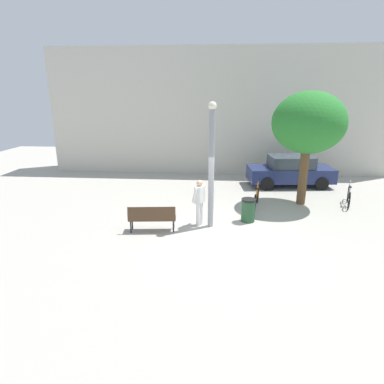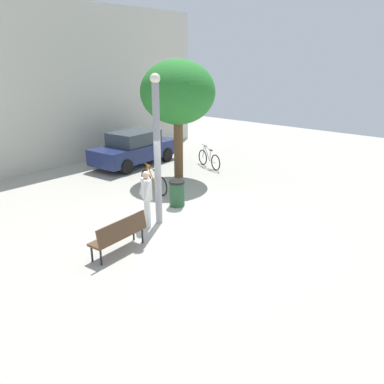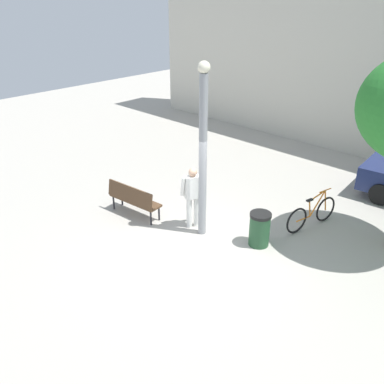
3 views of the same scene
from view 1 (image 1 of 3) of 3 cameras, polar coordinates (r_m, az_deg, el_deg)
ground_plane at (r=11.00m, az=4.83°, el=-7.36°), size 36.00×36.00×0.00m
building_facade at (r=19.69m, az=4.98°, el=13.96°), size 19.69×2.00×7.07m
lamppost at (r=10.91m, az=3.46°, el=5.07°), size 0.28×0.28×4.30m
person_by_lamppost at (r=11.34m, az=1.34°, el=-1.32°), size 0.48×0.63×1.67m
park_bench at (r=11.00m, az=-7.09°, el=-4.35°), size 1.64×0.63×0.92m
plaza_tree at (r=14.01m, az=19.93°, el=11.35°), size 2.92×2.92×4.67m
bicycle_silver at (r=15.18m, az=26.02°, el=-0.65°), size 0.65×1.72×0.97m
bicycle_orange at (r=13.64m, az=11.33°, el=-1.06°), size 0.43×1.78×0.97m
parked_car_navy at (r=17.19m, az=16.96°, el=3.59°), size 4.34×2.13×1.55m
trash_bin at (r=12.02m, az=9.92°, el=-3.17°), size 0.52×0.52×0.87m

